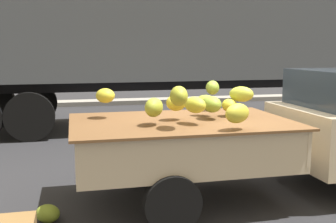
{
  "coord_description": "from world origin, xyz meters",
  "views": [
    {
      "loc": [
        -2.07,
        -5.2,
        1.97
      ],
      "look_at": [
        -0.83,
        0.07,
        1.16
      ],
      "focal_mm": 43.57,
      "sensor_mm": 36.0,
      "label": 1
    }
  ],
  "objects": [
    {
      "name": "pickup_truck",
      "position": [
        1.23,
        -0.25,
        0.88
      ],
      "size": [
        4.94,
        1.87,
        1.7
      ],
      "rotation": [
        0.0,
        0.0,
        -0.0
      ],
      "color": "#CCB793",
      "rests_on": "ground"
    },
    {
      "name": "semi_trailer",
      "position": [
        0.51,
        5.29,
        2.54
      ],
      "size": [
        12.03,
        2.76,
        3.95
      ],
      "rotation": [
        0.0,
        0.0,
        0.01
      ],
      "color": "#4C5156",
      "rests_on": "ground"
    },
    {
      "name": "curb_strip",
      "position": [
        0.0,
        9.81,
        0.08
      ],
      "size": [
        80.0,
        0.8,
        0.16
      ],
      "primitive_type": "cube",
      "color": "gray",
      "rests_on": "ground"
    },
    {
      "name": "ground",
      "position": [
        0.0,
        0.0,
        0.0
      ],
      "size": [
        220.0,
        220.0,
        0.0
      ],
      "primitive_type": "plane",
      "color": "#28282B"
    },
    {
      "name": "fallen_banana_bunch_near_tailgate",
      "position": [
        -2.4,
        -0.51,
        0.1
      ],
      "size": [
        0.39,
        0.39,
        0.2
      ],
      "primitive_type": "ellipsoid",
      "rotation": [
        0.0,
        0.0,
        2.38
      ],
      "color": "olive",
      "rests_on": "ground"
    }
  ]
}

